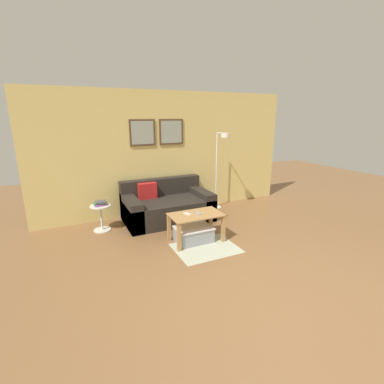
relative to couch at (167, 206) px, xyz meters
The scene contains 11 objects.
ground_plane 3.30m from the couch, 85.04° to the right, with size 16.00×16.00×0.00m, color brown.
wall_back 1.17m from the couch, 61.85° to the left, with size 5.60×0.09×2.55m.
area_rug 1.50m from the couch, 85.51° to the right, with size 0.99×0.78×0.01m, color #B2B79E.
couch is the anchor object (origin of this frame).
coffee_table 1.16m from the couch, 85.40° to the right, with size 0.88×0.51×0.48m.
storage_bin 1.16m from the couch, 87.67° to the right, with size 0.61×0.44×0.26m.
floor_lamp 1.50m from the couch, ahead, with size 0.27×0.55×1.71m.
side_table 1.28m from the couch, behind, with size 0.37×0.37×0.48m.
book_stack 1.29m from the couch, behind, with size 0.24×0.19×0.07m.
remote_control 1.18m from the couch, 83.74° to the right, with size 0.04×0.15×0.02m, color #99999E.
cell_phone 1.11m from the couch, 91.82° to the right, with size 0.07×0.14×0.01m, color silver.
Camera 1 is at (-2.10, -1.77, 2.06)m, focal length 26.00 mm.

